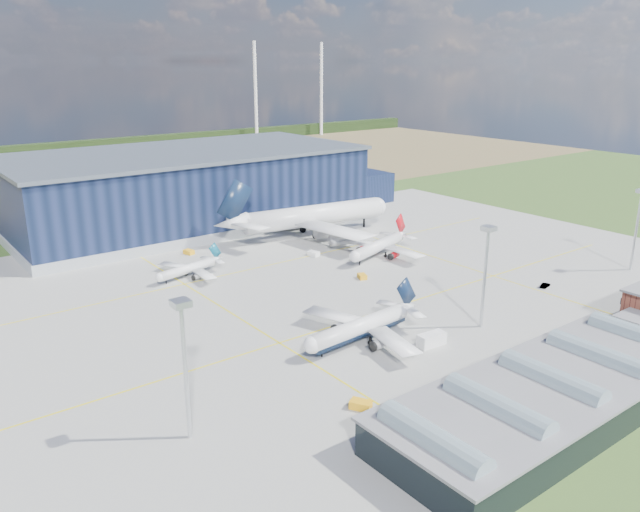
{
  "coord_description": "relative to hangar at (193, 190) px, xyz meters",
  "views": [
    {
      "loc": [
        -94.85,
        -109.27,
        56.05
      ],
      "look_at": [
        0.44,
        16.05,
        6.77
      ],
      "focal_mm": 35.0,
      "sensor_mm": 36.0,
      "label": 1
    }
  ],
  "objects": [
    {
      "name": "car_b",
      "position": [
        40.69,
        -118.64,
        -11.0
      ],
      "size": [
        3.91,
        2.0,
        1.23
      ],
      "primitive_type": "imported",
      "rotation": [
        0.0,
        0.0,
        1.77
      ],
      "color": "#99999E",
      "rests_on": "ground"
    },
    {
      "name": "airliner_red",
      "position": [
        23.74,
        -72.8,
        -6.44
      ],
      "size": [
        39.53,
        39.07,
        10.36
      ],
      "primitive_type": null,
      "rotation": [
        0.0,
        0.0,
        3.44
      ],
      "color": "white",
      "rests_on": "ground"
    },
    {
      "name": "gse_van_a",
      "position": [
        -8.41,
        -124.67,
        -10.29
      ],
      "size": [
        6.28,
        3.15,
        2.65
      ],
      "primitive_type": "cube",
      "rotation": [
        0.0,
        0.0,
        1.49
      ],
      "color": "white",
      "rests_on": "ground"
    },
    {
      "name": "hangar",
      "position": [
        0.0,
        0.0,
        0.0
      ],
      "size": [
        145.0,
        62.0,
        26.1
      ],
      "color": "black",
      "rests_on": "ground"
    },
    {
      "name": "car_a",
      "position": [
        16.75,
        -142.8,
        -11.03
      ],
      "size": [
        3.73,
        2.5,
        1.18
      ],
      "primitive_type": "imported",
      "rotation": [
        0.0,
        0.0,
        1.22
      ],
      "color": "#99999E",
      "rests_on": "ground"
    },
    {
      "name": "farmland",
      "position": [
        -2.81,
        125.2,
        -11.62
      ],
      "size": [
        600.0,
        220.0,
        0.01
      ],
      "primitive_type": "cube",
      "color": "olive",
      "rests_on": "ground"
    },
    {
      "name": "gse_cart_a",
      "position": [
        9.13,
        -60.35,
        -10.89
      ],
      "size": [
        3.06,
        3.84,
        1.46
      ],
      "primitive_type": "cube",
      "rotation": [
        0.0,
        0.0,
        0.27
      ],
      "color": "white",
      "rests_on": "ground"
    },
    {
      "name": "gse_tug_c",
      "position": [
        -19.93,
        -35.98,
        -10.92
      ],
      "size": [
        2.74,
        3.6,
        1.4
      ],
      "primitive_type": "cube",
      "rotation": [
        0.0,
        0.0,
        0.25
      ],
      "color": "#FFAF16",
      "rests_on": "ground"
    },
    {
      "name": "glass_concourse",
      "position": [
        -9.26,
        -154.8,
        -7.93
      ],
      "size": [
        78.0,
        23.0,
        8.6
      ],
      "color": "black",
      "rests_on": "ground"
    },
    {
      "name": "light_mast_center",
      "position": [
        7.19,
        -124.8,
        3.82
      ],
      "size": [
        2.6,
        2.6,
        23.0
      ],
      "color": "silver",
      "rests_on": "ground"
    },
    {
      "name": "airliner_regional",
      "position": [
        -29.64,
        -55.32,
        -7.9
      ],
      "size": [
        27.18,
        26.8,
        7.43
      ],
      "primitive_type": null,
      "rotation": [
        0.0,
        0.0,
        3.37
      ],
      "color": "white",
      "rests_on": "ground"
    },
    {
      "name": "light_mast_west",
      "position": [
        -62.81,
        -124.8,
        3.82
      ],
      "size": [
        2.6,
        2.6,
        23.0
      ],
      "color": "silver",
      "rests_on": "ground"
    },
    {
      "name": "gse_cart_b",
      "position": [
        -26.0,
        -59.47,
        -10.99
      ],
      "size": [
        3.42,
        3.39,
        1.25
      ],
      "primitive_type": "cube",
      "rotation": [
        0.0,
        0.0,
        0.8
      ],
      "color": "white",
      "rests_on": "ground"
    },
    {
      "name": "airliner_widebody",
      "position": [
        23.68,
        -41.32,
        -1.18
      ],
      "size": [
        71.87,
        70.68,
        20.88
      ],
      "primitive_type": null,
      "rotation": [
        0.0,
        0.0,
        -0.13
      ],
      "color": "white",
      "rests_on": "ground"
    },
    {
      "name": "apron",
      "position": [
        -2.81,
        -84.8,
        -11.59
      ],
      "size": [
        220.0,
        160.0,
        0.08
      ],
      "color": "gray",
      "rests_on": "ground"
    },
    {
      "name": "airliner_navy",
      "position": [
        -19.37,
        -114.53,
        -6.25
      ],
      "size": [
        35.05,
        34.39,
        10.73
      ],
      "primitive_type": null,
      "rotation": [
        0.0,
        0.0,
        3.21
      ],
      "color": "white",
      "rests_on": "ground"
    },
    {
      "name": "light_mast_east",
      "position": [
        72.19,
        -124.8,
        3.82
      ],
      "size": [
        2.6,
        2.6,
        23.0
      ],
      "color": "silver",
      "rests_on": "ground"
    },
    {
      "name": "ground",
      "position": [
        -2.81,
        -94.8,
        -11.62
      ],
      "size": [
        600.0,
        600.0,
        0.0
      ],
      "primitive_type": "plane",
      "color": "#2D4D1D",
      "rests_on": "ground"
    },
    {
      "name": "gse_tug_a",
      "position": [
        -36.11,
        -134.47,
        -10.88
      ],
      "size": [
        3.65,
        4.15,
        1.48
      ],
      "primitive_type": "cube",
      "rotation": [
        0.0,
        0.0,
        0.52
      ],
      "color": "#FFAF16",
      "rests_on": "ground"
    },
    {
      "name": "gse_tug_b",
      "position": [
        7.32,
        -84.79,
        -10.97
      ],
      "size": [
        3.0,
        3.54,
        1.3
      ],
      "primitive_type": "cube",
      "rotation": [
        0.0,
        0.0,
        -0.39
      ],
      "color": "#FFAF16",
      "rests_on": "ground"
    },
    {
      "name": "treeline",
      "position": [
        -2.81,
        205.2,
        -7.62
      ],
      "size": [
        600.0,
        8.0,
        8.0
      ],
      "primitive_type": "cube",
      "color": "black",
      "rests_on": "ground"
    }
  ]
}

